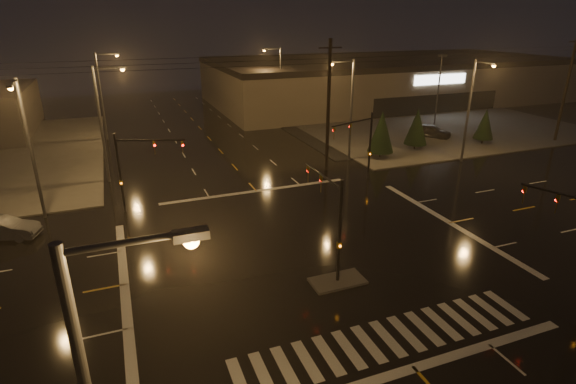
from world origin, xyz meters
name	(u,v)px	position (x,y,z in m)	size (l,w,h in m)	color
ground	(308,250)	(0.00, 0.00, 0.00)	(140.00, 140.00, 0.00)	black
sidewalk_ne	(416,119)	(30.00, 30.00, 0.06)	(36.00, 36.00, 0.12)	#484640
median_island	(337,281)	(0.00, -4.00, 0.07)	(3.00, 1.60, 0.15)	#484640
crosswalk	(388,338)	(0.00, -9.00, 0.01)	(15.00, 2.60, 0.01)	beige
stop_bar_near	(414,368)	(0.00, -11.00, 0.01)	(16.00, 0.50, 0.01)	beige
stop_bar_far	(256,191)	(0.00, 11.00, 0.01)	(16.00, 0.50, 0.01)	beige
parking_lot	(454,119)	(35.00, 28.00, 0.04)	(50.00, 24.00, 0.08)	black
retail_building	(387,78)	(35.00, 45.99, 3.84)	(60.20, 28.30, 7.20)	#6D624E
signal_mast_median	(332,214)	(0.00, -3.07, 3.75)	(0.25, 4.59, 6.00)	black
signal_mast_ne	(363,139)	(9.50, 10.14, 3.79)	(4.84, 1.86, 6.00)	black
signal_mast_nw	(133,163)	(-9.50, 10.14, 3.79)	(4.84, 1.86, 6.00)	black
streetlight_1	(104,117)	(-11.18, 18.00, 5.80)	(2.77, 0.32, 10.00)	#38383A
streetlight_2	(103,90)	(-11.18, 34.00, 5.80)	(2.77, 0.32, 10.00)	#38383A
streetlight_3	(349,104)	(11.18, 16.00, 5.80)	(2.77, 0.32, 10.00)	#38383A
streetlight_4	(279,79)	(11.18, 36.00, 5.80)	(2.77, 0.32, 10.00)	#38383A
streetlight_5	(28,141)	(-16.00, 11.18, 5.80)	(0.32, 2.77, 10.00)	#38383A
streetlight_6	(472,105)	(22.00, 11.18, 5.80)	(0.32, 2.77, 10.00)	#38383A
utility_pole_1	(328,106)	(8.00, 14.00, 6.13)	(2.20, 0.32, 12.00)	black
utility_pole_2	(566,88)	(38.00, 14.00, 6.13)	(2.20, 0.32, 12.00)	black
conifer_0	(382,132)	(14.89, 15.54, 2.80)	(2.68, 2.68, 4.89)	black
conifer_1	(417,127)	(20.10, 16.76, 2.63)	(2.47, 2.47, 4.56)	black
conifer_2	(485,124)	(28.78, 15.91, 2.41)	(2.19, 2.19, 4.12)	black
car_parked	(431,131)	(25.35, 20.75, 0.80)	(1.88, 4.68, 1.59)	black
car_crossing	(3,228)	(-18.11, 8.68, 0.72)	(1.53, 4.40, 1.45)	#54575B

